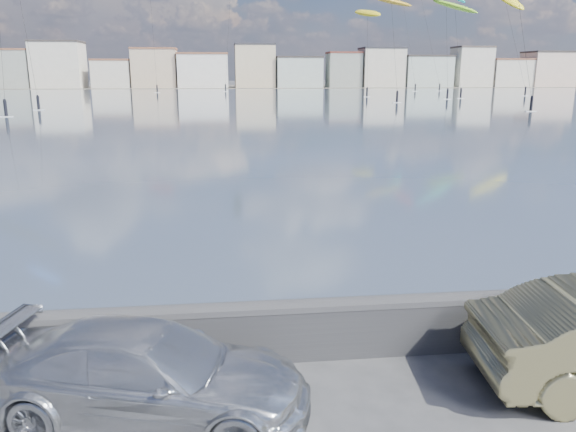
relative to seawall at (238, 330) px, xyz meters
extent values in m
cube|color=#3F4D5D|center=(0.00, 88.80, -0.58)|extent=(500.00, 177.00, 0.00)
cube|color=#4C473D|center=(0.00, 197.30, -0.57)|extent=(500.00, 60.00, 0.00)
cube|color=#28282B|center=(0.00, 0.00, -0.13)|extent=(400.00, 0.35, 0.90)
cylinder|color=#28282B|center=(0.00, 0.00, 0.32)|extent=(400.00, 0.36, 0.36)
cube|color=gray|center=(-66.00, 183.30, 5.17)|extent=(13.00, 11.00, 11.50)
cube|color=brown|center=(-66.00, 183.30, 11.22)|extent=(13.26, 11.22, 0.60)
cube|color=beige|center=(-51.50, 183.30, 6.42)|extent=(15.00, 12.00, 14.00)
cube|color=#383330|center=(-51.50, 183.30, 13.72)|extent=(15.30, 12.24, 0.60)
cube|color=beige|center=(-35.00, 183.30, 3.67)|extent=(12.00, 10.00, 8.50)
cube|color=brown|center=(-35.00, 183.30, 8.22)|extent=(12.24, 10.20, 0.60)
cube|color=#CCB293|center=(-21.50, 183.30, 5.42)|extent=(14.00, 11.00, 12.00)
cube|color=brown|center=(-21.50, 183.30, 11.72)|extent=(14.28, 11.22, 0.60)
cube|color=white|center=(-6.00, 183.30, 4.67)|extent=(16.00, 13.00, 10.50)
cube|color=brown|center=(-6.00, 183.30, 10.22)|extent=(16.32, 13.26, 0.60)
cube|color=beige|center=(11.00, 183.30, 6.17)|extent=(13.00, 10.00, 13.50)
cube|color=#2D2D33|center=(11.00, 183.30, 13.22)|extent=(13.26, 10.20, 0.60)
cube|color=#B7C6BC|center=(25.50, 183.30, 4.17)|extent=(15.00, 12.00, 9.50)
cube|color=#383330|center=(25.50, 183.30, 9.22)|extent=(15.30, 12.24, 0.60)
cube|color=gray|center=(41.00, 183.30, 4.92)|extent=(11.00, 9.00, 11.00)
cube|color=brown|center=(41.00, 183.30, 10.72)|extent=(11.22, 9.18, 0.60)
cube|color=beige|center=(54.00, 183.30, 5.67)|extent=(14.00, 11.00, 12.50)
cube|color=#2D2D33|center=(54.00, 183.30, 12.22)|extent=(14.28, 11.22, 0.60)
cube|color=#B7C6BC|center=(69.50, 183.30, 4.42)|extent=(16.00, 12.00, 10.00)
cube|color=#383330|center=(69.50, 183.30, 9.72)|extent=(16.32, 12.24, 0.60)
cube|color=beige|center=(86.00, 183.30, 5.92)|extent=(12.00, 10.00, 13.00)
cube|color=#4C423D|center=(86.00, 183.30, 12.72)|extent=(12.24, 10.20, 0.60)
cube|color=beige|center=(99.50, 183.30, 3.92)|extent=(14.00, 11.00, 9.00)
cube|color=brown|center=(99.50, 183.30, 8.72)|extent=(14.28, 11.22, 0.60)
cube|color=beige|center=(114.00, 183.30, 5.17)|extent=(15.00, 12.00, 11.50)
cube|color=#383330|center=(114.00, 183.30, 11.22)|extent=(15.30, 12.24, 0.60)
imported|color=silver|center=(-1.29, -1.43, 0.08)|extent=(4.91, 2.92, 1.33)
cube|color=white|center=(50.99, 139.10, -0.53)|extent=(1.40, 0.42, 0.08)
cylinder|color=black|center=(50.99, 139.10, 0.37)|extent=(0.36, 0.36, 1.70)
sphere|color=black|center=(50.99, 139.10, 1.27)|extent=(0.28, 0.28, 0.28)
cylinder|color=black|center=(50.11, 144.72, 13.98)|extent=(1.79, 11.27, 26.53)
cube|color=white|center=(38.76, 59.51, -0.53)|extent=(1.40, 0.42, 0.08)
cylinder|color=black|center=(38.76, 59.51, 0.37)|extent=(0.36, 0.36, 1.70)
sphere|color=black|center=(38.76, 59.51, 1.27)|extent=(0.28, 0.28, 0.28)
cube|color=white|center=(-24.10, 57.79, -0.53)|extent=(1.40, 0.42, 0.08)
cylinder|color=black|center=(-24.10, 57.79, 0.37)|extent=(0.36, 0.36, 1.70)
sphere|color=black|center=(-24.10, 57.79, 1.27)|extent=(0.28, 0.28, 0.28)
cylinder|color=black|center=(-25.21, 61.94, 8.06)|extent=(2.26, 8.32, 14.69)
cube|color=white|center=(0.86, 142.61, -0.53)|extent=(1.40, 0.42, 0.08)
cylinder|color=black|center=(0.86, 142.61, 0.37)|extent=(0.36, 0.36, 1.70)
sphere|color=black|center=(0.86, 142.61, 1.27)|extent=(0.28, 0.28, 0.28)
cylinder|color=black|center=(2.17, 146.99, 16.54)|extent=(2.67, 8.79, 31.66)
cube|color=white|center=(-24.14, 69.52, -0.53)|extent=(1.40, 0.42, 0.08)
cylinder|color=black|center=(-24.14, 69.52, 0.37)|extent=(0.36, 0.36, 1.70)
sphere|color=black|center=(-24.14, 69.52, 1.27)|extent=(0.28, 0.28, 0.28)
cylinder|color=black|center=(-25.97, 72.79, 12.63)|extent=(3.71, 6.60, 23.82)
ellipsoid|color=#BF8C19|center=(29.78, 92.70, 16.31)|extent=(8.71, 4.42, 2.37)
cube|color=white|center=(28.32, 82.21, -0.53)|extent=(1.40, 0.42, 0.08)
cylinder|color=black|center=(28.32, 82.21, 0.37)|extent=(0.36, 0.36, 1.70)
sphere|color=black|center=(28.32, 82.21, 1.27)|extent=(0.28, 0.28, 0.28)
cylinder|color=black|center=(29.05, 87.45, 8.51)|extent=(1.49, 10.52, 15.61)
ellipsoid|color=yellow|center=(30.49, 112.15, 16.25)|extent=(5.52, 9.87, 3.28)
cube|color=white|center=(29.15, 105.07, -0.53)|extent=(1.40, 0.42, 0.08)
cylinder|color=black|center=(29.15, 105.07, 0.37)|extent=(0.36, 0.36, 1.70)
sphere|color=black|center=(29.15, 105.07, 1.27)|extent=(0.28, 0.28, 0.28)
cylinder|color=black|center=(29.82, 108.61, 8.49)|extent=(1.37, 7.11, 15.55)
cube|color=white|center=(-15.90, 135.02, -0.53)|extent=(1.40, 0.42, 0.08)
cylinder|color=black|center=(-15.90, 135.02, 0.37)|extent=(0.36, 0.36, 1.70)
sphere|color=black|center=(-15.90, 135.02, 1.27)|extent=(0.28, 0.28, 0.28)
cylinder|color=black|center=(-16.99, 142.91, 13.68)|extent=(2.22, 15.81, 25.94)
cube|color=white|center=(41.45, 93.50, -0.53)|extent=(1.40, 0.42, 0.08)
cylinder|color=black|center=(41.45, 93.50, 0.37)|extent=(0.36, 0.36, 1.70)
sphere|color=black|center=(41.45, 93.50, 1.27)|extent=(0.28, 0.28, 0.28)
cylinder|color=black|center=(42.98, 99.36, 10.31)|extent=(3.08, 11.75, 19.20)
cube|color=white|center=(63.85, 106.39, -0.53)|extent=(1.40, 0.42, 0.08)
cylinder|color=black|center=(63.85, 106.39, 0.37)|extent=(0.36, 0.36, 1.70)
sphere|color=black|center=(63.85, 106.39, 1.27)|extent=(0.28, 0.28, 0.28)
cylinder|color=black|center=(62.16, 109.61, 10.35)|extent=(3.42, 6.49, 19.27)
cube|color=white|center=(58.29, 140.63, -0.53)|extent=(1.40, 0.42, 0.08)
cylinder|color=black|center=(58.29, 140.63, 0.37)|extent=(0.36, 0.36, 1.70)
sphere|color=black|center=(58.29, 140.63, 1.27)|extent=(0.28, 0.28, 0.28)
cylinder|color=black|center=(56.68, 148.44, 16.47)|extent=(3.27, 15.65, 31.52)
ellipsoid|color=#8CD826|center=(45.62, 103.10, 16.79)|extent=(8.74, 9.20, 4.18)
cube|color=white|center=(45.18, 96.14, -0.53)|extent=(1.40, 0.42, 0.08)
cylinder|color=black|center=(45.18, 96.14, 0.37)|extent=(0.36, 0.36, 1.70)
sphere|color=black|center=(45.18, 96.14, 1.27)|extent=(0.28, 0.28, 0.28)
cylinder|color=black|center=(45.40, 99.62, 8.75)|extent=(0.48, 7.00, 16.08)
camera|label=1|loc=(-0.16, -8.70, 4.19)|focal=35.00mm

